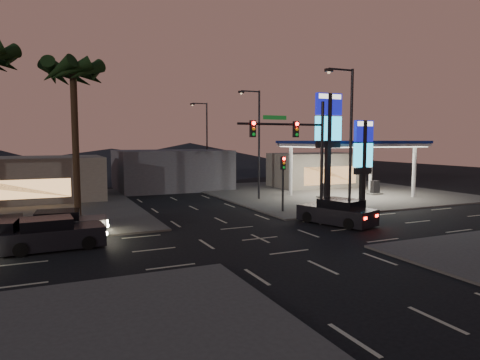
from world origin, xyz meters
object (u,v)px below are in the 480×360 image
pylon_sign_short (363,152)px  car_lane_b_front (63,225)px  gas_station (352,145)px  car_lane_b_mid (5,232)px  pylon_sign_tall (328,129)px  traffic_signal_mast (299,145)px  car_lane_a_front (53,234)px  suv_station (337,212)px

pylon_sign_short → car_lane_b_front: (-21.10, 0.38, -3.94)m
gas_station → pylon_sign_short: bearing=-123.7°
car_lane_b_mid → pylon_sign_tall: bearing=3.3°
traffic_signal_mast → car_lane_b_front: bearing=168.2°
car_lane_a_front → gas_station: bearing=20.0°
pylon_sign_tall → suv_station: 7.12m
pylon_sign_short → suv_station: size_ratio=1.29×
pylon_sign_short → traffic_signal_mast: size_ratio=0.88×
pylon_sign_short → car_lane_a_front: (-21.66, -2.22, -3.91)m
car_lane_b_front → suv_station: (16.62, -3.29, 0.06)m
gas_station → pylon_sign_short: size_ratio=1.74×
car_lane_b_mid → suv_station: suv_station is taller
gas_station → suv_station: bearing=-132.3°
pylon_sign_short → car_lane_b_front: 21.46m
pylon_sign_tall → suv_station: bearing=-116.8°
pylon_sign_short → traffic_signal_mast: bearing=-160.9°
car_lane_b_mid → suv_station: 19.65m
car_lane_b_front → car_lane_b_mid: car_lane_b_front is taller
car_lane_a_front → car_lane_b_mid: car_lane_a_front is taller
traffic_signal_mast → suv_station: traffic_signal_mast is taller
traffic_signal_mast → car_lane_b_front: 14.85m
pylon_sign_short → car_lane_b_front: pylon_sign_short is taller
car_lane_a_front → car_lane_b_front: bearing=77.8°
suv_station → pylon_sign_short: bearing=33.0°
traffic_signal_mast → car_lane_b_mid: 17.45m
pylon_sign_tall → car_lane_a_front: size_ratio=1.78×
gas_station → car_lane_a_front: (-26.66, -9.72, -4.33)m
pylon_sign_short → car_lane_a_front: size_ratio=1.38×
pylon_sign_tall → suv_station: size_ratio=1.66×
car_lane_a_front → car_lane_b_mid: size_ratio=1.07×
gas_station → pylon_sign_tall: (-7.50, -6.50, 1.31)m
pylon_sign_tall → suv_station: (-1.97, -3.90, -5.61)m
car_lane_a_front → pylon_sign_short: bearing=5.8°
suv_station → car_lane_a_front: bearing=177.7°
pylon_sign_tall → car_lane_b_mid: pylon_sign_tall is taller
traffic_signal_mast → car_lane_a_front: bearing=178.8°
pylon_sign_short → car_lane_a_front: bearing=-174.2°
pylon_sign_short → car_lane_b_front: bearing=179.0°
pylon_sign_tall → car_lane_b_front: pylon_sign_tall is taller
gas_station → car_lane_a_front: 28.70m
car_lane_b_mid → suv_station: size_ratio=0.87×
traffic_signal_mast → car_lane_a_front: size_ratio=1.58×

